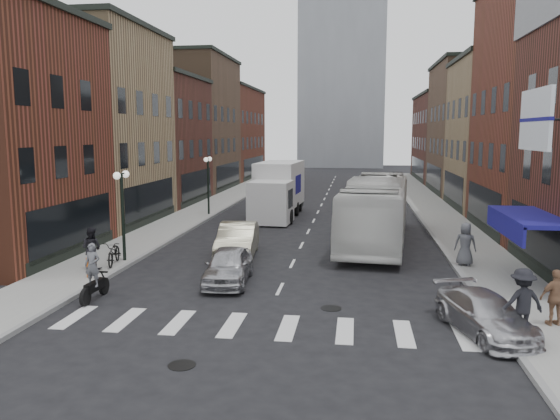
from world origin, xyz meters
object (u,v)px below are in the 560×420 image
(curb_car, at_px, (485,314))
(ped_right_a, at_px, (522,302))
(parked_bicycle, at_px, (114,253))
(streetlamp_near, at_px, (122,199))
(sedan_left_far, at_px, (238,240))
(bike_rack, at_px, (91,266))
(ped_right_c, at_px, (465,244))
(ped_right_b, at_px, (556,298))
(ped_left_solo, at_px, (91,248))
(streetlamp_far, at_px, (208,174))
(sedan_left_near, at_px, (228,266))
(billboard_sign, at_px, (538,122))
(box_truck, at_px, (277,191))
(transit_bus, at_px, (376,210))
(motorcycle_rider, at_px, (93,274))

(curb_car, xyz_separation_m, ped_right_a, (0.90, -0.33, 0.52))
(curb_car, distance_m, parked_bicycle, 15.18)
(streetlamp_near, relative_size, curb_car, 1.02)
(sedan_left_far, bearing_deg, bike_rack, -142.11)
(ped_right_c, bearing_deg, ped_right_b, 111.97)
(ped_left_solo, relative_size, ped_right_b, 1.05)
(streetlamp_near, bearing_deg, curb_car, -25.68)
(streetlamp_far, xyz_separation_m, curb_car, (13.90, -20.68, -2.33))
(ped_right_b, distance_m, ped_right_c, 7.34)
(streetlamp_near, relative_size, sedan_left_near, 1.02)
(billboard_sign, xyz_separation_m, bike_rack, (-16.19, 0.80, -5.58))
(streetlamp_near, xyz_separation_m, sedan_left_near, (5.31, -2.46, -2.22))
(billboard_sign, xyz_separation_m, ped_right_b, (0.02, -2.58, -5.14))
(bike_rack, distance_m, ped_right_b, 16.56)
(sedan_left_near, bearing_deg, sedan_left_far, 93.53)
(box_truck, bearing_deg, bike_rack, -102.92)
(curb_car, distance_m, ped_right_c, 7.91)
(streetlamp_far, xyz_separation_m, transit_bus, (11.20, -7.84, -1.17))
(ped_left_solo, relative_size, ped_right_a, 0.93)
(billboard_sign, bearing_deg, sedan_left_far, 154.03)
(streetlamp_near, bearing_deg, sedan_left_far, 23.08)
(streetlamp_near, xyz_separation_m, motorcycle_rider, (1.21, -5.26, -1.97))
(ped_right_b, bearing_deg, ped_left_solo, -27.86)
(bike_rack, distance_m, parked_bicycle, 1.90)
(motorcycle_rider, bearing_deg, ped_right_b, -0.95)
(bike_rack, bearing_deg, ped_right_b, -11.79)
(streetlamp_near, relative_size, motorcycle_rider, 2.03)
(sedan_left_far, distance_m, parked_bicycle, 5.56)
(streetlamp_far, xyz_separation_m, motorcycle_rider, (1.21, -19.26, -1.97))
(sedan_left_near, relative_size, ped_right_a, 2.12)
(streetlamp_near, distance_m, bike_rack, 3.59)
(bike_rack, xyz_separation_m, ped_right_b, (16.21, -3.38, 0.44))
(motorcycle_rider, bearing_deg, ped_right_c, 27.50)
(box_truck, height_order, sedan_left_near, box_truck)
(billboard_sign, relative_size, ped_right_c, 2.00)
(bike_rack, height_order, box_truck, box_truck)
(billboard_sign, xyz_separation_m, transit_bus, (-4.78, 9.66, -4.39))
(motorcycle_rider, relative_size, ped_right_b, 1.20)
(sedan_left_far, xyz_separation_m, ped_right_a, (10.11, -9.01, 0.31))
(parked_bicycle, height_order, ped_right_c, ped_right_c)
(billboard_sign, distance_m, streetlamp_far, 23.92)
(ped_right_a, bearing_deg, sedan_left_near, -39.65)
(transit_bus, bearing_deg, ped_right_b, -62.94)
(motorcycle_rider, distance_m, curb_car, 12.78)
(streetlamp_near, xyz_separation_m, ped_right_c, (14.80, 1.16, -1.84))
(box_truck, bearing_deg, ped_right_b, -57.33)
(sedan_left_near, bearing_deg, parked_bicycle, 158.63)
(transit_bus, height_order, ped_right_a, transit_bus)
(sedan_left_far, height_order, ped_right_c, ped_right_c)
(streetlamp_near, bearing_deg, box_truck, 71.18)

